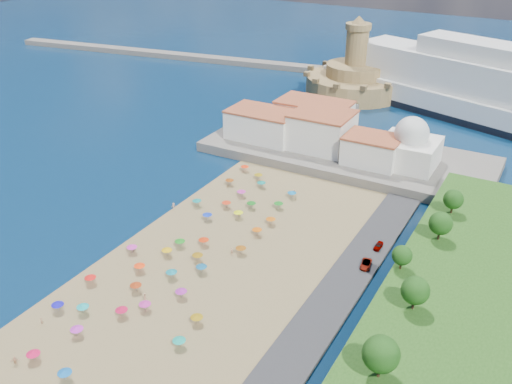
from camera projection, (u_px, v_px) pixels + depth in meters
The scene contains 12 objects.
ground at pixel (187, 264), 128.56m from camera, with size 700.00×700.00×0.00m, color #071938.
terrace at pixel (346, 154), 180.28m from camera, with size 90.00×36.00×3.00m, color #59544C.
jetty at pixel (325, 112), 217.18m from camera, with size 18.00×70.00×2.40m, color #59544C.
breakwater at pixel (184, 56), 294.66m from camera, with size 200.00×7.00×2.60m, color #59544C.
waterfront_buildings at pixel (310, 128), 183.54m from camera, with size 57.00×29.00×11.00m.
domed_building at pixel (410, 146), 166.64m from camera, with size 16.00×16.00×15.00m.
fortress at pixel (354, 79), 238.00m from camera, with size 40.00×40.00×32.40m.
cruise_ship at pixel (512, 100), 201.68m from camera, with size 157.80×72.64×34.66m.
beach_parasols at pixel (151, 279), 119.80m from camera, with size 32.42×117.55×2.20m.
beachgoers at pixel (164, 260), 127.64m from camera, with size 31.19×96.99×1.87m.
parked_cars at pixel (348, 290), 117.61m from camera, with size 2.84×57.38×1.37m.
hillside_trees at pixel (389, 318), 96.38m from camera, with size 11.31×105.58×7.63m.
Camera 1 is at (65.91, -85.86, 72.92)m, focal length 40.00 mm.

